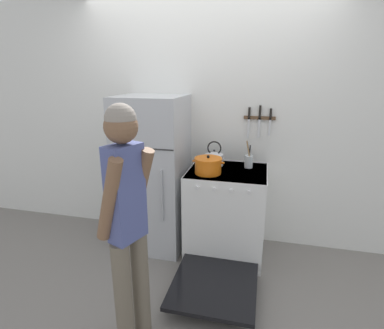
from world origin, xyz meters
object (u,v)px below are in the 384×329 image
(stove_range, at_px, (226,214))
(tea_kettle, at_px, (214,158))
(refrigerator, at_px, (154,174))
(dutch_oven_pot, at_px, (208,166))
(person, at_px, (127,219))
(utensil_jar, at_px, (249,161))

(stove_range, bearing_deg, tea_kettle, 132.30)
(refrigerator, xyz_separation_m, dutch_oven_pot, (0.60, -0.15, 0.18))
(tea_kettle, xyz_separation_m, person, (-0.31, -1.35, -0.04))
(refrigerator, bearing_deg, stove_range, -4.05)
(tea_kettle, bearing_deg, utensil_jar, 1.06)
(tea_kettle, distance_m, utensil_jar, 0.34)
(stove_range, relative_size, person, 0.84)
(dutch_oven_pot, distance_m, utensil_jar, 0.45)
(tea_kettle, height_order, utensil_jar, utensil_jar)
(tea_kettle, height_order, person, person)
(stove_range, distance_m, utensil_jar, 0.58)
(refrigerator, relative_size, tea_kettle, 6.33)
(stove_range, height_order, utensil_jar, utensil_jar)
(tea_kettle, xyz_separation_m, utensil_jar, (0.34, 0.01, -0.01))
(dutch_oven_pot, xyz_separation_m, person, (-0.30, -1.09, -0.04))
(dutch_oven_pot, distance_m, person, 1.13)
(person, bearing_deg, stove_range, -0.61)
(refrigerator, xyz_separation_m, tea_kettle, (0.61, 0.12, 0.18))
(refrigerator, bearing_deg, utensil_jar, 7.31)
(stove_range, height_order, tea_kettle, tea_kettle)
(refrigerator, height_order, utensil_jar, refrigerator)
(stove_range, bearing_deg, person, -111.54)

